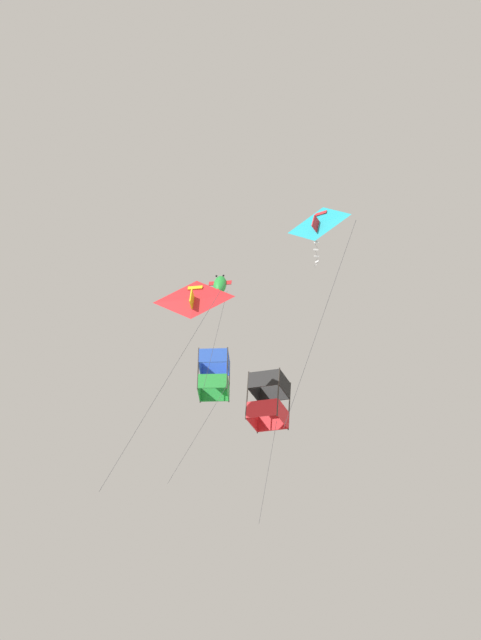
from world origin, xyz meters
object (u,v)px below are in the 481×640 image
at_px(kite_box_upper_right, 268,401).
at_px(kite_delta_near_right, 193,300).
at_px(kite_fish_low_drifter, 220,285).
at_px(kite_delta_highest, 318,225).
at_px(kite_box_mid_left, 214,375).

distance_m(kite_box_upper_right, kite_delta_near_right, 5.49).
xyz_separation_m(kite_fish_low_drifter, kite_delta_highest, (-8.87, -5.71, -1.99)).
bearing_deg(kite_delta_highest, kite_delta_near_right, -13.84).
bearing_deg(kite_box_upper_right, kite_fish_low_drifter, -8.87).
relative_size(kite_fish_low_drifter, kite_delta_highest, 0.68).
xyz_separation_m(kite_delta_highest, kite_delta_near_right, (3.93, 5.48, -0.66)).
height_order(kite_fish_low_drifter, kite_delta_near_right, kite_fish_low_drifter).
distance_m(kite_box_mid_left, kite_fish_low_drifter, 3.90).
height_order(kite_box_mid_left, kite_box_upper_right, kite_box_mid_left).
distance_m(kite_fish_low_drifter, kite_delta_near_right, 5.61).
distance_m(kite_fish_low_drifter, kite_delta_highest, 10.74).
bearing_deg(kite_delta_highest, kite_fish_low_drifter, -35.43).
bearing_deg(kite_fish_low_drifter, kite_delta_highest, 117.92).
xyz_separation_m(kite_box_upper_right, kite_delta_near_right, (-4.26, 1.98, 2.85)).
bearing_deg(kite_delta_highest, kite_box_upper_right, -45.03).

